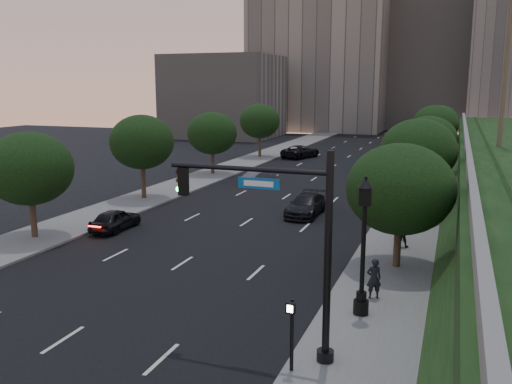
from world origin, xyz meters
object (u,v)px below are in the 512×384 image
at_px(pedestrian_a, 374,278).
at_px(pedestrian_b, 401,232).
at_px(traffic_signal_mast, 294,253).
at_px(sedan_far_left, 301,152).
at_px(sedan_near_right, 306,205).
at_px(pedestrian_c, 400,224).
at_px(sedan_near_left, 115,219).
at_px(sedan_far_right, 393,168).
at_px(street_lamp, 363,253).
at_px(sedan_mid_left, 259,178).

relative_size(pedestrian_a, pedestrian_b, 1.02).
xyz_separation_m(traffic_signal_mast, sedan_far_left, (-13.52, 49.11, -2.88)).
bearing_deg(sedan_near_right, traffic_signal_mast, -75.32).
height_order(pedestrian_b, pedestrian_c, pedestrian_c).
relative_size(traffic_signal_mast, pedestrian_b, 4.14).
bearing_deg(pedestrian_a, sedan_near_right, -88.50).
relative_size(sedan_near_left, pedestrian_c, 2.19).
height_order(sedan_near_left, sedan_far_right, sedan_far_right).
height_order(sedan_far_right, pedestrian_c, pedestrian_c).
distance_m(traffic_signal_mast, sedan_far_right, 39.92).
height_order(sedan_near_left, pedestrian_c, pedestrian_c).
relative_size(sedan_near_left, pedestrian_b, 2.39).
distance_m(sedan_far_left, sedan_far_right, 15.46).
distance_m(sedan_far_right, pedestrian_b, 26.16).
distance_m(street_lamp, sedan_near_left, 18.42).
bearing_deg(pedestrian_c, street_lamp, 74.85).
height_order(sedan_mid_left, pedestrian_c, pedestrian_c).
bearing_deg(street_lamp, sedan_near_left, 155.09).
bearing_deg(sedan_far_left, pedestrian_a, 127.74).
bearing_deg(sedan_near_right, pedestrian_b, -39.20).
xyz_separation_m(sedan_near_right, pedestrian_a, (6.67, -13.87, 0.29)).
distance_m(sedan_near_left, pedestrian_c, 17.31).
relative_size(sedan_mid_left, sedan_far_left, 0.68).
bearing_deg(pedestrian_a, pedestrian_b, -116.70).
height_order(sedan_mid_left, pedestrian_a, pedestrian_a).
xyz_separation_m(street_lamp, sedan_mid_left, (-13.56, 25.64, -1.99)).
relative_size(sedan_near_left, sedan_near_right, 0.81).
distance_m(pedestrian_a, pedestrian_c, 9.37).
distance_m(sedan_far_left, pedestrian_c, 37.23).
height_order(sedan_near_right, sedan_far_right, sedan_near_right).
height_order(sedan_mid_left, sedan_far_left, sedan_far_left).
bearing_deg(street_lamp, pedestrian_a, 82.86).
distance_m(traffic_signal_mast, pedestrian_a, 6.68).
relative_size(traffic_signal_mast, sedan_near_left, 1.73).
bearing_deg(sedan_far_left, street_lamp, 126.77).
bearing_deg(pedestrian_b, street_lamp, 84.17).
bearing_deg(sedan_mid_left, sedan_far_left, -68.64).
distance_m(sedan_near_left, sedan_far_left, 37.33).
xyz_separation_m(sedan_far_right, pedestrian_a, (2.96, -33.93, 0.30)).
xyz_separation_m(traffic_signal_mast, sedan_far_right, (-1.18, 39.80, -2.96)).
relative_size(street_lamp, sedan_near_left, 1.39).
distance_m(traffic_signal_mast, sedan_near_left, 19.36).
xyz_separation_m(sedan_mid_left, sedan_far_right, (10.83, 10.07, 0.07)).
bearing_deg(sedan_near_right, pedestrian_c, -32.74).
height_order(street_lamp, sedan_far_left, street_lamp).
xyz_separation_m(sedan_far_left, sedan_far_right, (12.34, -9.31, -0.08)).
relative_size(sedan_far_right, pedestrian_c, 2.26).
xyz_separation_m(traffic_signal_mast, pedestrian_c, (1.91, 15.23, -2.60)).
bearing_deg(sedan_near_left, pedestrian_b, -174.86).
distance_m(traffic_signal_mast, street_lamp, 4.50).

